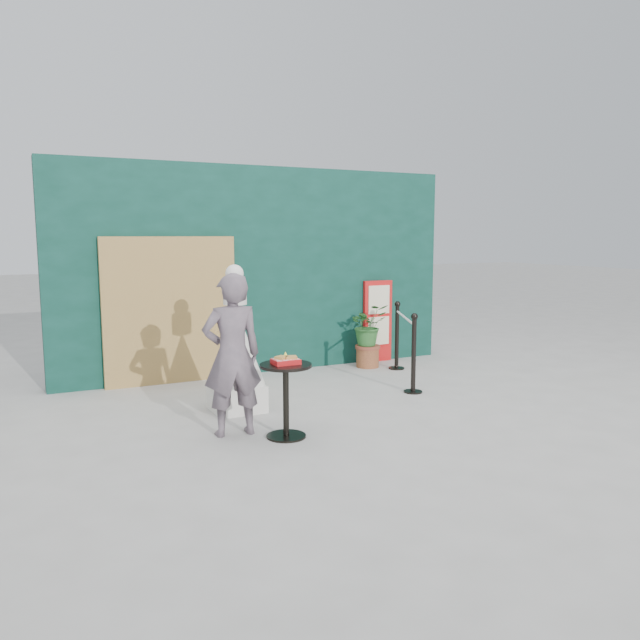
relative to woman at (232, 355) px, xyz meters
The scene contains 10 objects.
ground 1.66m from the woman, 17.04° to the right, with size 60.00×60.00×0.00m, color #ADAAA5.
back_wall 3.13m from the woman, 63.30° to the left, with size 6.00×0.30×3.00m, color #0A3026.
bamboo_fence 2.53m from the woman, 90.62° to the left, with size 1.80×0.08×2.00m, color tan.
woman is the anchor object (origin of this frame).
menu_board 4.14m from the woman, 37.74° to the left, with size 0.50×0.07×1.30m.
statue 0.90m from the woman, 68.96° to the left, with size 0.66×0.66×1.69m.
cafe_table 0.64m from the woman, 35.52° to the right, with size 0.52×0.52×0.75m.
food_basket 0.55m from the woman, 35.20° to the right, with size 0.26×0.19×0.11m.
planter 3.66m from the woman, 37.37° to the left, with size 0.57×0.50×0.97m.
stanchion_barrier 3.20m from the woman, 23.16° to the left, with size 0.84×1.54×1.03m.
Camera 1 is at (-3.31, -5.48, 2.02)m, focal length 35.00 mm.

